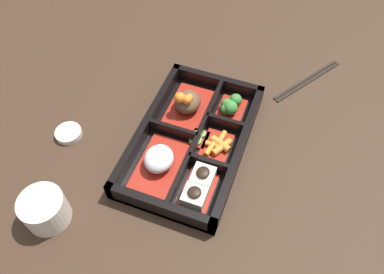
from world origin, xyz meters
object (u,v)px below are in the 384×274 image
(chopsticks, at_px, (308,80))
(sauce_dish, at_px, (68,133))
(tea_cup, at_px, (45,209))
(bowl_rice, at_px, (159,161))

(chopsticks, distance_m, sauce_dish, 0.54)
(tea_cup, bearing_deg, chopsticks, -36.60)
(bowl_rice, xyz_separation_m, chopsticks, (0.33, -0.22, -0.02))
(bowl_rice, xyz_separation_m, tea_cup, (-0.16, 0.14, 0.00))
(chopsticks, relative_size, sauce_dish, 3.36)
(tea_cup, bearing_deg, sauce_dish, 20.80)
(chopsticks, bearing_deg, bowl_rice, 146.21)
(bowl_rice, relative_size, tea_cup, 1.69)
(bowl_rice, relative_size, sauce_dish, 2.45)
(bowl_rice, height_order, sauce_dish, bowl_rice)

